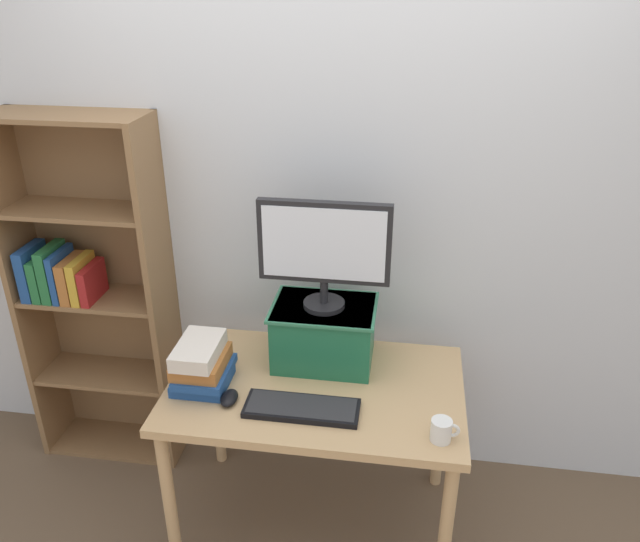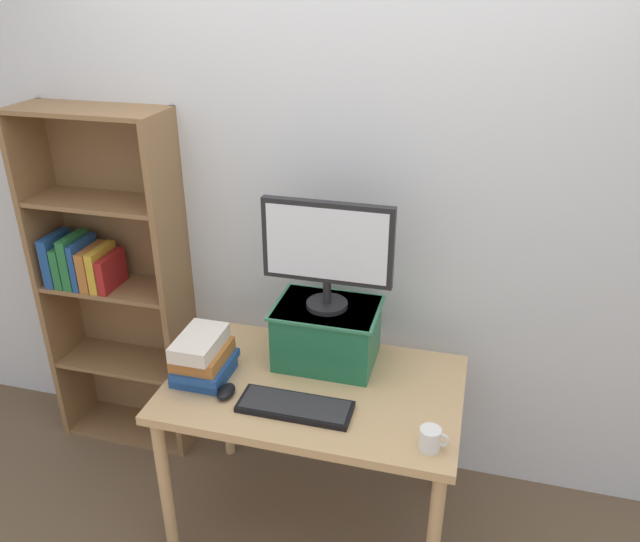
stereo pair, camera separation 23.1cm
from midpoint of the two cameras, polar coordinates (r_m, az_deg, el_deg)
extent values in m
plane|color=brown|center=(2.98, -2.74, -21.85)|extent=(12.00, 12.00, 0.00)
cube|color=silver|center=(2.68, -1.15, 6.17)|extent=(7.00, 0.08, 2.60)
cube|color=tan|center=(2.50, -3.09, -10.78)|extent=(1.15, 0.72, 0.04)
cylinder|color=tan|center=(2.66, -16.20, -19.67)|extent=(0.05, 0.05, 0.70)
cylinder|color=tan|center=(2.49, 8.59, -22.83)|extent=(0.05, 0.05, 0.70)
cylinder|color=tan|center=(3.08, -11.59, -11.76)|extent=(0.05, 0.05, 0.70)
cylinder|color=tan|center=(2.93, 8.77, -13.75)|extent=(0.05, 0.05, 0.70)
cube|color=olive|center=(3.25, -26.95, -1.93)|extent=(0.03, 0.28, 1.69)
cube|color=olive|center=(2.93, -16.35, -2.98)|extent=(0.03, 0.28, 1.69)
cube|color=olive|center=(3.18, -20.79, -1.31)|extent=(0.68, 0.01, 1.69)
cube|color=olive|center=(3.52, -19.64, -14.46)|extent=(0.63, 0.27, 0.02)
cube|color=olive|center=(3.28, -20.74, -8.79)|extent=(0.63, 0.27, 0.02)
cube|color=olive|center=(3.07, -21.96, -2.27)|extent=(0.63, 0.27, 0.02)
cube|color=olive|center=(2.91, -23.32, 5.07)|extent=(0.63, 0.27, 0.02)
cube|color=olive|center=(2.81, -24.77, 12.73)|extent=(0.63, 0.27, 0.02)
cube|color=navy|center=(3.13, -26.71, -0.03)|extent=(0.05, 0.20, 0.24)
cube|color=#236B38|center=(3.11, -25.88, -0.44)|extent=(0.04, 0.20, 0.19)
cube|color=#236B38|center=(3.08, -25.21, -0.09)|extent=(0.04, 0.20, 0.24)
cube|color=navy|center=(3.06, -24.50, -0.31)|extent=(0.03, 0.20, 0.22)
cube|color=#AD662D|center=(3.04, -23.75, -0.64)|extent=(0.05, 0.20, 0.19)
cube|color=gold|center=(3.01, -22.96, -0.67)|extent=(0.04, 0.20, 0.20)
cube|color=maroon|center=(3.00, -22.17, -1.00)|extent=(0.04, 0.20, 0.16)
cube|color=#1E6642|center=(2.56, -2.22, -5.79)|extent=(0.40, 0.29, 0.25)
cube|color=#337A56|center=(2.50, -2.27, -3.43)|extent=(0.42, 0.31, 0.01)
cylinder|color=black|center=(2.49, -2.28, -3.11)|extent=(0.17, 0.17, 0.02)
cylinder|color=black|center=(2.47, -2.30, -1.94)|extent=(0.03, 0.03, 0.09)
cube|color=black|center=(2.38, -2.39, 2.57)|extent=(0.51, 0.04, 0.33)
cube|color=silver|center=(2.36, -2.48, 2.38)|extent=(0.47, 0.00, 0.29)
cube|color=black|center=(2.36, -4.54, -12.50)|extent=(0.43, 0.15, 0.02)
cube|color=#28282B|center=(2.35, -4.55, -12.26)|extent=(0.40, 0.14, 0.00)
ellipsoid|color=black|center=(2.43, -11.06, -11.41)|extent=(0.06, 0.10, 0.04)
cube|color=navy|center=(2.54, -13.28, -9.73)|extent=(0.20, 0.21, 0.04)
cube|color=navy|center=(2.52, -13.13, -9.05)|extent=(0.20, 0.25, 0.03)
cube|color=#AD662D|center=(2.50, -13.45, -8.13)|extent=(0.19, 0.23, 0.06)
cube|color=silver|center=(2.46, -13.74, -7.10)|extent=(0.16, 0.25, 0.06)
cylinder|color=white|center=(2.23, 8.04, -14.33)|extent=(0.07, 0.07, 0.08)
torus|color=white|center=(2.23, 9.03, -14.30)|extent=(0.05, 0.01, 0.05)
camera|label=1|loc=(0.12, -92.86, -1.39)|focal=35.00mm
camera|label=2|loc=(0.12, 87.14, 1.39)|focal=35.00mm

